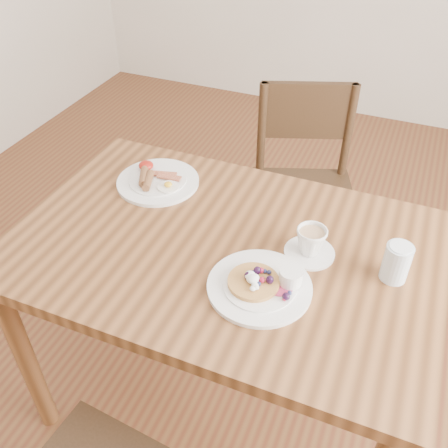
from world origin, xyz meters
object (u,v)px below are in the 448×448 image
pancake_plate (262,284)px  water_glass (396,263)px  chair_far (303,184)px  breakfast_plate (157,180)px  teacup_saucer (311,243)px  dining_table (224,268)px

pancake_plate → water_glass: water_glass is taller
chair_far → breakfast_plate: 0.72m
pancake_plate → water_glass: size_ratio=2.55×
chair_far → teacup_saucer: (0.18, -0.70, 0.30)m
breakfast_plate → water_glass: bearing=-10.8°
chair_far → teacup_saucer: size_ratio=6.29×
breakfast_plate → teacup_saucer: bearing=-14.5°
breakfast_plate → water_glass: size_ratio=2.55×
dining_table → water_glass: water_glass is taller
breakfast_plate → teacup_saucer: size_ratio=1.93×
chair_far → teacup_saucer: bearing=84.6°
pancake_plate → breakfast_plate: (-0.48, 0.32, -0.00)m
breakfast_plate → teacup_saucer: (0.55, -0.14, 0.03)m
dining_table → chair_far: 0.76m
dining_table → pancake_plate: bearing=-38.4°
breakfast_plate → dining_table: bearing=-31.0°
chair_far → breakfast_plate: size_ratio=3.26×
dining_table → breakfast_plate: bearing=149.0°
breakfast_plate → pancake_plate: bearing=-33.6°
chair_far → teacup_saucer: chair_far is taller
pancake_plate → dining_table: bearing=141.6°
dining_table → breakfast_plate: breakfast_plate is taller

